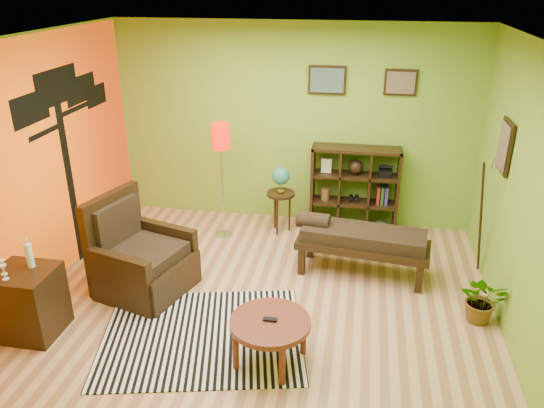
% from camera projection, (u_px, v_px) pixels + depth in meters
% --- Properties ---
extents(ground, '(5.00, 5.00, 0.00)m').
position_uv_depth(ground, '(263.00, 301.00, 5.89)').
color(ground, tan).
rests_on(ground, ground).
extents(room_shell, '(5.04, 4.54, 2.82)m').
position_uv_depth(room_shell, '(253.00, 145.00, 5.19)').
color(room_shell, '#78AC2E').
rests_on(room_shell, ground).
extents(zebra_rug, '(2.28, 1.95, 0.01)m').
position_uv_depth(zebra_rug, '(202.00, 335.00, 5.32)').
color(zebra_rug, white).
rests_on(zebra_rug, ground).
extents(coffee_table, '(0.74, 0.74, 0.48)m').
position_uv_depth(coffee_table, '(270.00, 326.00, 4.83)').
color(coffee_table, maroon).
rests_on(coffee_table, ground).
extents(armchair, '(1.13, 1.13, 1.12)m').
position_uv_depth(armchair, '(140.00, 262.00, 6.01)').
color(armchair, black).
rests_on(armchair, ground).
extents(side_cabinet, '(0.60, 0.54, 1.02)m').
position_uv_depth(side_cabinet, '(28.00, 302.00, 5.25)').
color(side_cabinet, black).
rests_on(side_cabinet, ground).
extents(floor_lamp, '(0.24, 0.24, 1.59)m').
position_uv_depth(floor_lamp, '(221.00, 147.00, 6.85)').
color(floor_lamp, silver).
rests_on(floor_lamp, ground).
extents(globe_table, '(0.39, 0.39, 0.95)m').
position_uv_depth(globe_table, '(281.00, 183.00, 7.21)').
color(globe_table, black).
rests_on(globe_table, ground).
extents(cube_shelf, '(1.20, 0.35, 1.20)m').
position_uv_depth(cube_shelf, '(355.00, 189.00, 7.33)').
color(cube_shelf, black).
rests_on(cube_shelf, ground).
extents(bench, '(1.61, 0.74, 0.72)m').
position_uv_depth(bench, '(359.00, 239.00, 6.27)').
color(bench, black).
rests_on(bench, ground).
extents(potted_plant, '(0.53, 0.57, 0.41)m').
position_uv_depth(potted_plant, '(482.00, 304.00, 5.48)').
color(potted_plant, '#26661E').
rests_on(potted_plant, ground).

